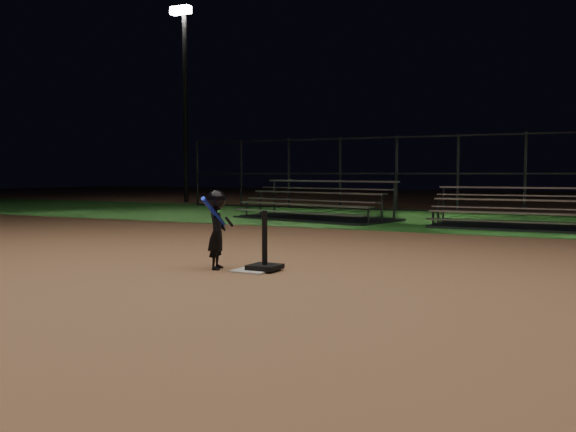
# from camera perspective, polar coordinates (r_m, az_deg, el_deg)

# --- Properties ---
(ground) EXTENTS (80.00, 80.00, 0.00)m
(ground) POSITION_cam_1_polar(r_m,az_deg,el_deg) (7.85, -3.29, -5.19)
(ground) COLOR #946643
(ground) RESTS_ON ground
(grass_strip) EXTENTS (60.00, 8.00, 0.01)m
(grass_strip) POSITION_cam_1_polar(r_m,az_deg,el_deg) (17.20, 13.59, -0.27)
(grass_strip) COLOR #235D1E
(grass_strip) RESTS_ON ground
(home_plate) EXTENTS (0.45, 0.45, 0.02)m
(home_plate) POSITION_cam_1_polar(r_m,az_deg,el_deg) (7.85, -3.29, -5.11)
(home_plate) COLOR beige
(home_plate) RESTS_ON ground
(batting_tee) EXTENTS (0.38, 0.38, 0.76)m
(batting_tee) POSITION_cam_1_polar(r_m,az_deg,el_deg) (7.85, -2.19, -4.00)
(batting_tee) COLOR black
(batting_tee) RESTS_ON home_plate
(child_batter) EXTENTS (0.40, 0.63, 1.04)m
(child_batter) POSITION_cam_1_polar(r_m,az_deg,el_deg) (8.01, -6.67, -1.04)
(child_batter) COLOR black
(child_batter) RESTS_ON ground
(bleacher_left) EXTENTS (4.71, 3.10, 1.06)m
(bleacher_left) POSITION_cam_1_polar(r_m,az_deg,el_deg) (16.56, 2.58, 0.41)
(bleacher_left) COLOR silver
(bleacher_left) RESTS_ON ground
(bleacher_right) EXTENTS (3.83, 1.87, 0.94)m
(bleacher_right) POSITION_cam_1_polar(r_m,az_deg,el_deg) (14.81, 20.79, -0.36)
(bleacher_right) COLOR silver
(bleacher_right) RESTS_ON ground
(backstop_fence) EXTENTS (20.08, 0.08, 2.50)m
(backstop_fence) POSITION_cam_1_polar(r_m,az_deg,el_deg) (20.09, 15.60, 3.84)
(backstop_fence) COLOR #38383D
(backstop_fence) RESTS_ON ground
(light_pole_left) EXTENTS (0.90, 0.53, 8.30)m
(light_pole_left) POSITION_cam_1_polar(r_m,az_deg,el_deg) (27.11, -9.68, 11.77)
(light_pole_left) COLOR #2D2D30
(light_pole_left) RESTS_ON ground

